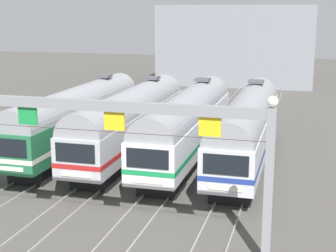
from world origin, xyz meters
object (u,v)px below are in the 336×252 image
commuter_train_green (78,116)px  catenary_gantry (71,130)px  commuter_train_white (187,122)px  commuter_train_silver (247,126)px  commuter_train_stainless (131,119)px

commuter_train_green → catenary_gantry: bearing=-65.8°
commuter_train_white → commuter_train_silver: bearing=0.0°
commuter_train_stainless → commuter_train_white: (4.05, 0.00, 0.00)m
commuter_train_green → commuter_train_white: bearing=0.0°
commuter_train_stainless → commuter_train_silver: same height
commuter_train_stainless → catenary_gantry: size_ratio=1.04×
commuter_train_green → catenary_gantry: catenary_gantry is taller
catenary_gantry → commuter_train_green: bearing=114.2°
commuter_train_white → catenary_gantry: 13.86m
commuter_train_green → commuter_train_white: size_ratio=1.00×
commuter_train_silver → catenary_gantry: size_ratio=1.04×
commuter_train_stainless → commuter_train_white: bearing=0.0°
commuter_train_silver → commuter_train_stainless: bearing=180.0°
commuter_train_silver → catenary_gantry: bearing=-114.2°
commuter_train_green → commuter_train_silver: same height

